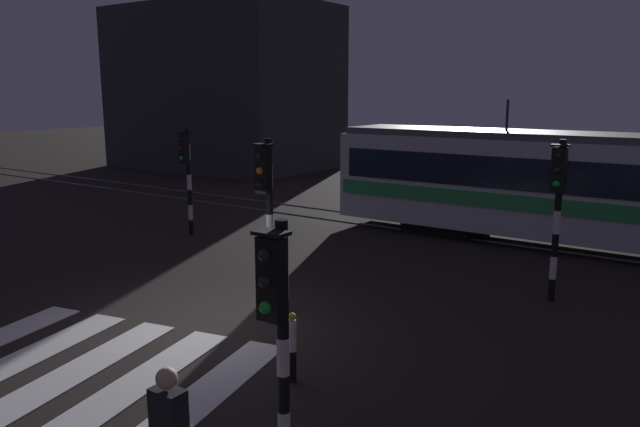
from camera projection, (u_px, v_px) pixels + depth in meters
ground_plane at (192, 325)px, 11.67m from camera, size 120.00×120.00×0.00m
rail_near at (416, 231)px, 19.49m from camera, size 80.00×0.12×0.03m
rail_far at (435, 224)px, 20.64m from camera, size 80.00×0.12×0.03m
crosswalk_zebra at (65, 378)px, 9.52m from camera, size 6.18×5.72×0.02m
traffic_light_median_centre at (267, 199)px, 12.00m from camera, size 0.36×0.42×3.49m
traffic_light_corner_far_right at (558, 197)px, 12.53m from camera, size 0.36×0.42×3.43m
traffic_light_corner_near_right at (277, 317)px, 6.53m from camera, size 0.36×0.42×3.06m
traffic_light_corner_far_left at (186, 166)px, 18.63m from camera, size 0.36×0.42×3.29m
tram at (579, 187)px, 17.15m from camera, size 14.48×2.58×4.15m
bollard_island_edge at (292, 347)px, 9.31m from camera, size 0.12×0.12×1.11m
building_backdrop at (224, 88)px, 35.89m from camera, size 12.12×8.00×9.16m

